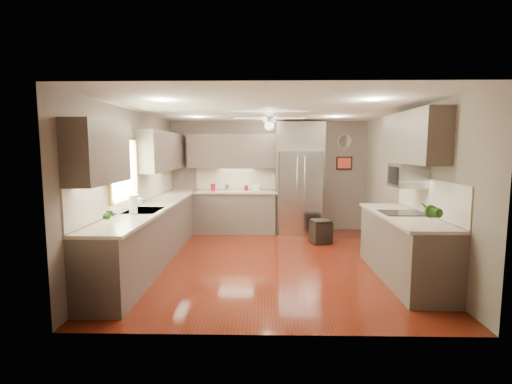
{
  "coord_description": "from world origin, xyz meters",
  "views": [
    {
      "loc": [
        -0.1,
        -6.05,
        1.86
      ],
      "look_at": [
        -0.23,
        0.6,
        1.1
      ],
      "focal_mm": 26.0,
      "sensor_mm": 36.0,
      "label": 1
    }
  ],
  "objects_px": {
    "soap_bottle": "(140,201)",
    "canister_b": "(227,187)",
    "paper_towel": "(133,205)",
    "canister_a": "(213,187)",
    "bowl": "(257,190)",
    "microwave": "(407,175)",
    "potted_plant_right": "(430,211)",
    "potted_plant_left": "(109,215)",
    "refrigerator": "(299,180)",
    "stool": "(321,231)",
    "canister_d": "(246,188)"
  },
  "relations": [
    {
      "from": "canister_d",
      "to": "stool",
      "type": "distance_m",
      "value": 1.99
    },
    {
      "from": "potted_plant_right",
      "to": "stool",
      "type": "xyz_separation_m",
      "value": [
        -0.87,
        2.79,
        -0.89
      ]
    },
    {
      "from": "bowl",
      "to": "stool",
      "type": "distance_m",
      "value": 1.77
    },
    {
      "from": "canister_a",
      "to": "bowl",
      "type": "distance_m",
      "value": 0.98
    },
    {
      "from": "microwave",
      "to": "stool",
      "type": "distance_m",
      "value": 2.37
    },
    {
      "from": "potted_plant_right",
      "to": "soap_bottle",
      "type": "bearing_deg",
      "value": 161.4
    },
    {
      "from": "canister_a",
      "to": "canister_d",
      "type": "xyz_separation_m",
      "value": [
        0.74,
        0.02,
        -0.02
      ]
    },
    {
      "from": "potted_plant_left",
      "to": "potted_plant_right",
      "type": "xyz_separation_m",
      "value": [
        3.88,
        0.11,
        0.05
      ]
    },
    {
      "from": "refrigerator",
      "to": "microwave",
      "type": "distance_m",
      "value": 3.03
    },
    {
      "from": "refrigerator",
      "to": "paper_towel",
      "type": "relative_size",
      "value": 8.74
    },
    {
      "from": "bowl",
      "to": "soap_bottle",
      "type": "bearing_deg",
      "value": -127.1
    },
    {
      "from": "potted_plant_left",
      "to": "stool",
      "type": "distance_m",
      "value": 4.26
    },
    {
      "from": "potted_plant_right",
      "to": "bowl",
      "type": "xyz_separation_m",
      "value": [
        -2.16,
        3.76,
        -0.16
      ]
    },
    {
      "from": "potted_plant_left",
      "to": "stool",
      "type": "xyz_separation_m",
      "value": [
        3.01,
        2.9,
        -0.84
      ]
    },
    {
      "from": "canister_a",
      "to": "canister_b",
      "type": "bearing_deg",
      "value": 5.62
    },
    {
      "from": "microwave",
      "to": "potted_plant_right",
      "type": "bearing_deg",
      "value": -96.14
    },
    {
      "from": "soap_bottle",
      "to": "canister_b",
      "type": "bearing_deg",
      "value": 64.9
    },
    {
      "from": "stool",
      "to": "bowl",
      "type": "bearing_deg",
      "value": 143.01
    },
    {
      "from": "canister_d",
      "to": "soap_bottle",
      "type": "relative_size",
      "value": 0.58
    },
    {
      "from": "canister_b",
      "to": "potted_plant_right",
      "type": "height_order",
      "value": "potted_plant_right"
    },
    {
      "from": "stool",
      "to": "paper_towel",
      "type": "height_order",
      "value": "paper_towel"
    },
    {
      "from": "soap_bottle",
      "to": "canister_a",
      "type": "bearing_deg",
      "value": 70.84
    },
    {
      "from": "canister_b",
      "to": "stool",
      "type": "relative_size",
      "value": 0.3
    },
    {
      "from": "canister_d",
      "to": "refrigerator",
      "type": "xyz_separation_m",
      "value": [
        1.19,
        -0.06,
        0.19
      ]
    },
    {
      "from": "paper_towel",
      "to": "canister_a",
      "type": "bearing_deg",
      "value": 76.64
    },
    {
      "from": "soap_bottle",
      "to": "refrigerator",
      "type": "distance_m",
      "value": 3.67
    },
    {
      "from": "canister_a",
      "to": "microwave",
      "type": "relative_size",
      "value": 0.29
    },
    {
      "from": "potted_plant_left",
      "to": "refrigerator",
      "type": "height_order",
      "value": "refrigerator"
    },
    {
      "from": "potted_plant_left",
      "to": "microwave",
      "type": "height_order",
      "value": "microwave"
    },
    {
      "from": "potted_plant_right",
      "to": "bowl",
      "type": "distance_m",
      "value": 4.34
    },
    {
      "from": "canister_d",
      "to": "bowl",
      "type": "bearing_deg",
      "value": -8.74
    },
    {
      "from": "microwave",
      "to": "canister_b",
      "type": "bearing_deg",
      "value": 136.67
    },
    {
      "from": "soap_bottle",
      "to": "potted_plant_right",
      "type": "relative_size",
      "value": 0.56
    },
    {
      "from": "soap_bottle",
      "to": "potted_plant_right",
      "type": "distance_m",
      "value": 4.21
    },
    {
      "from": "bowl",
      "to": "microwave",
      "type": "height_order",
      "value": "microwave"
    },
    {
      "from": "potted_plant_right",
      "to": "microwave",
      "type": "distance_m",
      "value": 1.1
    },
    {
      "from": "canister_a",
      "to": "soap_bottle",
      "type": "distance_m",
      "value": 2.58
    },
    {
      "from": "canister_b",
      "to": "paper_towel",
      "type": "xyz_separation_m",
      "value": [
        -1.04,
        -3.09,
        0.07
      ]
    },
    {
      "from": "soap_bottle",
      "to": "potted_plant_right",
      "type": "bearing_deg",
      "value": -18.6
    },
    {
      "from": "canister_d",
      "to": "bowl",
      "type": "height_order",
      "value": "canister_d"
    },
    {
      "from": "potted_plant_left",
      "to": "microwave",
      "type": "relative_size",
      "value": 0.5
    },
    {
      "from": "microwave",
      "to": "potted_plant_left",
      "type": "bearing_deg",
      "value": -164.08
    },
    {
      "from": "potted_plant_right",
      "to": "refrigerator",
      "type": "distance_m",
      "value": 3.93
    },
    {
      "from": "canister_a",
      "to": "canister_b",
      "type": "height_order",
      "value": "canister_a"
    },
    {
      "from": "paper_towel",
      "to": "bowl",
      "type": "bearing_deg",
      "value": 60.68
    },
    {
      "from": "soap_bottle",
      "to": "stool",
      "type": "height_order",
      "value": "soap_bottle"
    },
    {
      "from": "canister_b",
      "to": "potted_plant_left",
      "type": "distance_m",
      "value": 4.05
    },
    {
      "from": "potted_plant_right",
      "to": "microwave",
      "type": "relative_size",
      "value": 0.67
    },
    {
      "from": "canister_d",
      "to": "microwave",
      "type": "bearing_deg",
      "value": -47.78
    },
    {
      "from": "potted_plant_right",
      "to": "microwave",
      "type": "bearing_deg",
      "value": 83.86
    }
  ]
}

